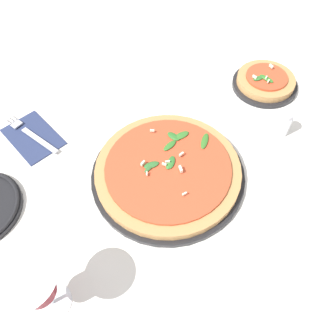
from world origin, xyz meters
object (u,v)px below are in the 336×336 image
object	(u,v)px
pizza_personal_side	(265,82)
pizza_arugula_main	(168,171)
shaker_pepper	(284,124)
wine_glass	(34,287)
fork	(30,134)

from	to	relation	value
pizza_personal_side	pizza_arugula_main	bearing A→B (deg)	89.81
pizza_arugula_main	shaker_pepper	size ratio (longest dim) A/B	4.98
wine_glass	fork	size ratio (longest dim) A/B	0.76
wine_glass	fork	distance (m)	0.41
pizza_personal_side	wine_glass	distance (m)	0.73
pizza_arugula_main	shaker_pepper	bearing A→B (deg)	-113.64
pizza_personal_side	shaker_pepper	world-z (taller)	shaker_pepper
fork	shaker_pepper	distance (m)	0.60
pizza_arugula_main	pizza_personal_side	xyz separation A→B (m)	(-0.00, -0.39, -0.00)
pizza_arugula_main	shaker_pepper	xyz separation A→B (m)	(-0.12, -0.27, 0.02)
pizza_personal_side	shaker_pepper	bearing A→B (deg)	135.43
wine_glass	shaker_pepper	size ratio (longest dim) A/B	2.13
wine_glass	shaker_pepper	bearing A→B (deg)	-98.76
fork	pizza_arugula_main	bearing A→B (deg)	-162.38
wine_glass	pizza_arugula_main	bearing A→B (deg)	-85.41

